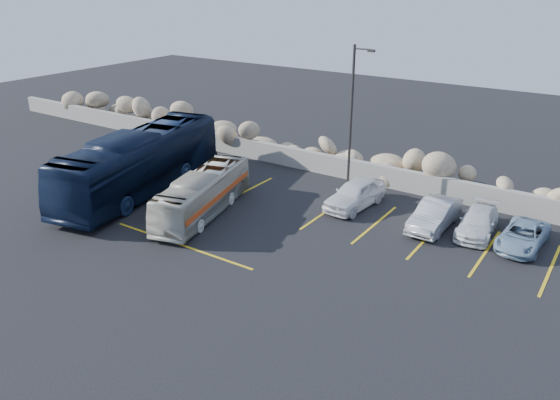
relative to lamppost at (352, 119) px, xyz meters
The scene contains 11 objects.
ground 10.73m from the lamppost, 105.05° to the right, with size 90.00×90.00×0.00m, color black.
seawall 5.14m from the lamppost, 135.63° to the left, with size 60.00×0.40×1.20m, color gray.
riprap_pile 5.40m from the lamppost, 124.63° to the left, with size 54.00×2.80×2.60m, color #9E8668, non-canonical shape.
parking_lines 6.18m from the lamppost, 62.01° to the right, with size 18.16×9.36×0.01m.
lamppost is the anchor object (origin of this frame).
vintage_bus 8.50m from the lamppost, 129.19° to the right, with size 1.80×7.70×2.15m, color beige.
tour_coach 11.66m from the lamppost, 150.60° to the right, with size 2.83×12.08×3.37m, color #0F1B34.
car_a 3.87m from the lamppost, 49.96° to the right, with size 1.66×4.13×1.41m, color silver.
car_b 6.47m from the lamppost, 13.65° to the right, with size 1.40×4.01×1.32m, color #ABABB0.
car_c 8.04m from the lamppost, ahead, with size 1.54×3.79×1.10m, color silver.
car_d 9.90m from the lamppost, ahead, with size 1.71×3.71×1.03m, color #7F9AB4.
Camera 1 is at (14.74, -15.36, 11.18)m, focal length 35.00 mm.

